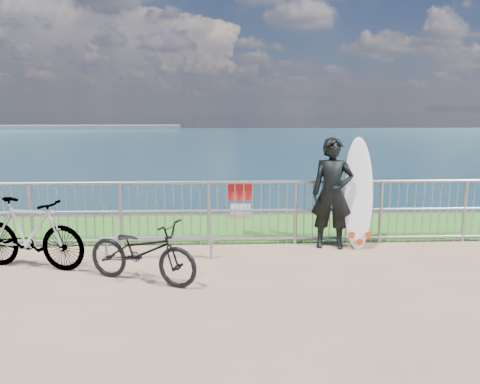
{
  "coord_description": "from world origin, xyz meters",
  "views": [
    {
      "loc": [
        -0.31,
        -6.26,
        2.33
      ],
      "look_at": [
        0.02,
        1.2,
        1.0
      ],
      "focal_mm": 35.0,
      "sensor_mm": 36.0,
      "label": 1
    }
  ],
  "objects_px": {
    "bicycle_near": "(142,251)",
    "surfer": "(332,193)",
    "surfboard": "(358,197)",
    "bicycle_far": "(29,233)"
  },
  "relations": [
    {
      "from": "bicycle_near",
      "to": "surfer",
      "type": "bearing_deg",
      "value": -39.08
    },
    {
      "from": "surfboard",
      "to": "bicycle_far",
      "type": "height_order",
      "value": "surfboard"
    },
    {
      "from": "surfboard",
      "to": "bicycle_near",
      "type": "height_order",
      "value": "surfboard"
    },
    {
      "from": "surfboard",
      "to": "bicycle_far",
      "type": "distance_m",
      "value": 5.21
    },
    {
      "from": "surfer",
      "to": "bicycle_far",
      "type": "bearing_deg",
      "value": -158.51
    },
    {
      "from": "surfboard",
      "to": "bicycle_near",
      "type": "distance_m",
      "value": 3.72
    },
    {
      "from": "bicycle_near",
      "to": "bicycle_far",
      "type": "xyz_separation_m",
      "value": [
        -1.74,
        0.64,
        0.1
      ]
    },
    {
      "from": "surfer",
      "to": "surfboard",
      "type": "relative_size",
      "value": 0.99
    },
    {
      "from": "surfer",
      "to": "surfboard",
      "type": "distance_m",
      "value": 0.45
    },
    {
      "from": "surfboard",
      "to": "bicycle_far",
      "type": "relative_size",
      "value": 1.06
    }
  ]
}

